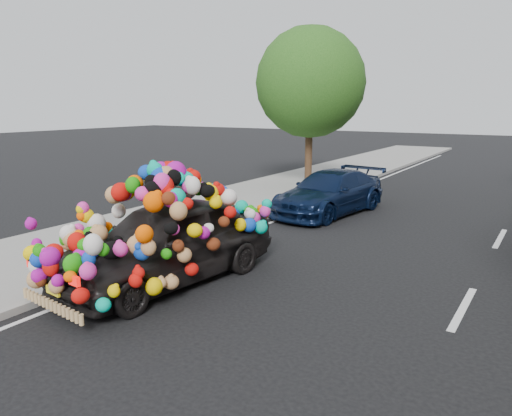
{
  "coord_description": "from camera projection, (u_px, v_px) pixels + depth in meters",
  "views": [
    {
      "loc": [
        4.73,
        -8.15,
        3.23
      ],
      "look_at": [
        -0.68,
        0.57,
        1.08
      ],
      "focal_mm": 35.0,
      "sensor_mm": 36.0,
      "label": 1
    }
  ],
  "objects": [
    {
      "name": "ground",
      "position": [
        270.0,
        270.0,
        9.88
      ],
      "size": [
        100.0,
        100.0,
        0.0
      ],
      "primitive_type": "plane",
      "color": "black",
      "rests_on": "ground"
    },
    {
      "name": "plush_art_car",
      "position": [
        167.0,
        223.0,
        9.05
      ],
      "size": [
        2.73,
        4.87,
        2.16
      ],
      "rotation": [
        0.0,
        0.0,
        -0.13
      ],
      "color": "black",
      "rests_on": "ground"
    },
    {
      "name": "sidewalk",
      "position": [
        117.0,
        237.0,
        12.09
      ],
      "size": [
        4.0,
        60.0,
        0.12
      ],
      "primitive_type": "cube",
      "color": "gray",
      "rests_on": "ground"
    },
    {
      "name": "kerb",
      "position": [
        179.0,
        249.0,
        11.08
      ],
      "size": [
        0.15,
        60.0,
        0.13
      ],
      "primitive_type": "cube",
      "color": "gray",
      "rests_on": "ground"
    },
    {
      "name": "navy_sedan",
      "position": [
        330.0,
        192.0,
        14.88
      ],
      "size": [
        2.39,
        4.59,
        1.27
      ],
      "primitive_type": "imported",
      "rotation": [
        0.0,
        0.0,
        -0.14
      ],
      "color": "black",
      "rests_on": "ground"
    },
    {
      "name": "tree_near_sidewalk",
      "position": [
        310.0,
        83.0,
        18.92
      ],
      "size": [
        4.2,
        4.2,
        6.13
      ],
      "color": "#332114",
      "rests_on": "ground"
    },
    {
      "name": "lane_markings",
      "position": [
        463.0,
        308.0,
        8.03
      ],
      "size": [
        6.0,
        50.0,
        0.01
      ],
      "primitive_type": null,
      "color": "silver",
      "rests_on": "ground"
    }
  ]
}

